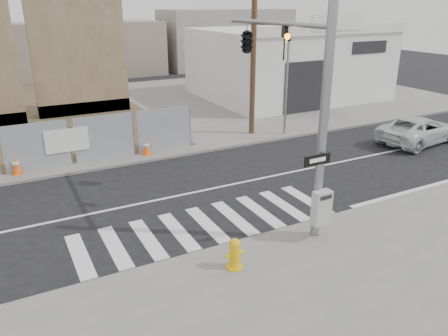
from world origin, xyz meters
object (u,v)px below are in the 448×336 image
auto_shop (287,63)px  fire_hydrant (235,253)px  signal_pole (270,67)px  suv (419,130)px  traffic_cone_c (16,166)px  traffic_cone_d (146,147)px

auto_shop → fire_hydrant: auto_shop is taller
signal_pole → auto_shop: size_ratio=0.58×
suv → fire_hydrant: bearing=104.6°
fire_hydrant → traffic_cone_c: size_ratio=1.17×
fire_hydrant → suv: suv is taller
auto_shop → traffic_cone_c: auto_shop is taller
suv → traffic_cone_c: size_ratio=6.61×
auto_shop → traffic_cone_d: size_ratio=17.18×
traffic_cone_c → fire_hydrant: bearing=-65.4°
fire_hydrant → traffic_cone_c: bearing=111.6°
auto_shop → traffic_cone_d: (-13.62, -8.22, -2.07)m
fire_hydrant → traffic_cone_d: bearing=82.0°
traffic_cone_c → traffic_cone_d: traffic_cone_c is taller
fire_hydrant → traffic_cone_d: size_ratio=1.23×
suv → traffic_cone_d: (-12.93, 4.32, -0.22)m
signal_pole → fire_hydrant: 6.07m
fire_hydrant → traffic_cone_c: fire_hydrant is taller
auto_shop → traffic_cone_c: 20.85m
traffic_cone_d → suv: bearing=-18.5°
auto_shop → traffic_cone_c: bearing=-156.9°
signal_pole → suv: bearing=12.8°
fire_hydrant → suv: bearing=19.2°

